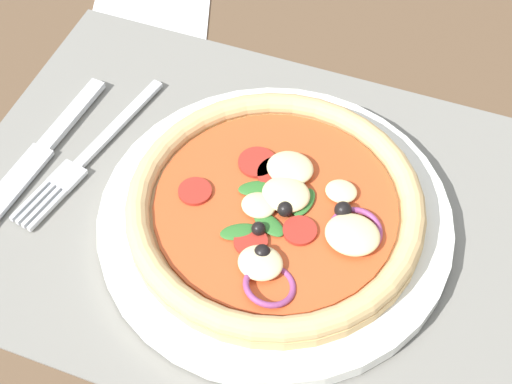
{
  "coord_description": "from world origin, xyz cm",
  "views": [
    {
      "loc": [
        -12.86,
        32.35,
        48.6
      ],
      "look_at": [
        -0.79,
        0.0,
        2.75
      ],
      "focal_mm": 53.15,
      "sensor_mm": 36.0,
      "label": 1
    }
  ],
  "objects_px": {
    "plate": "(275,220)",
    "pizza": "(277,207)",
    "napkin": "(149,23)",
    "knife": "(31,164)",
    "fork": "(86,157)"
  },
  "relations": [
    {
      "from": "pizza",
      "to": "napkin",
      "type": "bearing_deg",
      "value": -42.96
    },
    {
      "from": "plate",
      "to": "fork",
      "type": "relative_size",
      "value": 1.5
    },
    {
      "from": "pizza",
      "to": "napkin",
      "type": "xyz_separation_m",
      "value": [
        0.19,
        -0.18,
        -0.03
      ]
    },
    {
      "from": "plate",
      "to": "knife",
      "type": "height_order",
      "value": "plate"
    },
    {
      "from": "pizza",
      "to": "napkin",
      "type": "distance_m",
      "value": 0.27
    },
    {
      "from": "knife",
      "to": "napkin",
      "type": "bearing_deg",
      "value": -178.7
    },
    {
      "from": "fork",
      "to": "napkin",
      "type": "bearing_deg",
      "value": -160.24
    },
    {
      "from": "plate",
      "to": "napkin",
      "type": "distance_m",
      "value": 0.26
    },
    {
      "from": "plate",
      "to": "pizza",
      "type": "relative_size",
      "value": 1.21
    },
    {
      "from": "fork",
      "to": "knife",
      "type": "xyz_separation_m",
      "value": [
        0.04,
        0.02,
        0.0
      ]
    },
    {
      "from": "pizza",
      "to": "knife",
      "type": "distance_m",
      "value": 0.21
    },
    {
      "from": "plate",
      "to": "fork",
      "type": "bearing_deg",
      "value": -2.72
    },
    {
      "from": "plate",
      "to": "pizza",
      "type": "xyz_separation_m",
      "value": [
        -0.0,
        0.0,
        0.02
      ]
    },
    {
      "from": "plate",
      "to": "knife",
      "type": "distance_m",
      "value": 0.21
    },
    {
      "from": "knife",
      "to": "napkin",
      "type": "relative_size",
      "value": 1.76
    }
  ]
}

